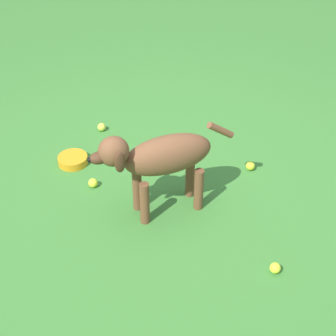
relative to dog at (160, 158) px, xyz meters
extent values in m
plane|color=#38722D|center=(0.17, -0.10, -0.43)|extent=(14.00, 14.00, 0.00)
ellipsoid|color=brown|center=(-0.01, -0.05, 0.01)|extent=(0.34, 0.61, 0.26)
cylinder|color=brown|center=(-0.04, 0.14, -0.27)|extent=(0.06, 0.06, 0.31)
cylinder|color=brown|center=(0.10, 0.11, -0.27)|extent=(0.06, 0.06, 0.31)
cylinder|color=brown|center=(-0.12, -0.22, -0.27)|extent=(0.06, 0.06, 0.31)
cylinder|color=brown|center=(0.02, -0.25, -0.27)|extent=(0.06, 0.06, 0.31)
ellipsoid|color=brown|center=(0.06, 0.28, 0.13)|extent=(0.21, 0.22, 0.19)
ellipsoid|color=#472B19|center=(0.08, 0.37, 0.10)|extent=(0.11, 0.15, 0.08)
sphere|color=black|center=(0.09, 0.43, 0.10)|extent=(0.03, 0.03, 0.03)
ellipsoid|color=#472B19|center=(-0.03, 0.29, 0.10)|extent=(0.05, 0.07, 0.14)
ellipsoid|color=#472B19|center=(0.15, 0.25, 0.10)|extent=(0.05, 0.07, 0.14)
cylinder|color=brown|center=(-0.09, -0.40, 0.11)|extent=(0.08, 0.19, 0.15)
sphere|color=#CFDD38|center=(0.75, 0.00, -0.39)|extent=(0.07, 0.07, 0.07)
sphere|color=#C8D72D|center=(0.00, -0.79, -0.39)|extent=(0.07, 0.07, 0.07)
sphere|color=#CADA2F|center=(-0.83, -0.26, -0.39)|extent=(0.07, 0.07, 0.07)
sphere|color=#CDD341|center=(1.07, -0.13, -0.39)|extent=(0.07, 0.07, 0.07)
sphere|color=yellow|center=(0.47, 0.26, -0.39)|extent=(0.07, 0.07, 0.07)
cylinder|color=orange|center=(0.80, 0.25, -0.40)|extent=(0.22, 0.22, 0.06)
camera|label=1|loc=(-2.25, 1.44, 1.95)|focal=57.11mm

